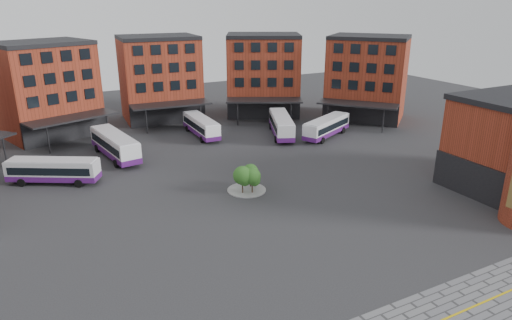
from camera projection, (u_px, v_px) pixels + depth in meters
name	position (u px, v px, depth m)	size (l,w,h in m)	color
ground	(286.00, 242.00, 40.89)	(160.00, 160.00, 0.00)	#28282B
main_building	(128.00, 93.00, 68.34)	(94.14, 42.48, 14.60)	maroon
tree_island	(248.00, 177.00, 50.83)	(4.40, 4.40, 3.24)	gray
bus_b	(53.00, 170.00, 53.33)	(10.35, 7.34, 2.97)	silver
bus_c	(115.00, 145.00, 61.87)	(4.48, 12.30, 3.39)	white
bus_d	(201.00, 126.00, 71.83)	(2.84, 10.72, 3.01)	white
bus_e	(281.00, 125.00, 71.92)	(6.98, 11.69, 3.26)	white
bus_f	(327.00, 127.00, 71.26)	(10.83, 7.00, 3.05)	silver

